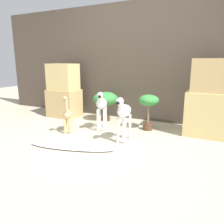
# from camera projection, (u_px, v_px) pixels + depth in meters

# --- Properties ---
(ground_plane) EXTENTS (14.00, 14.00, 0.00)m
(ground_plane) POSITION_uv_depth(u_px,v_px,m) (90.00, 147.00, 2.95)
(ground_plane) COLOR #B2A88E
(wall_back) EXTENTS (6.40, 0.08, 2.20)m
(wall_back) POSITION_uv_depth(u_px,v_px,m) (135.00, 63.00, 4.17)
(wall_back) COLOR #473D33
(wall_back) RESTS_ON ground_plane
(rock_pillar_left) EXTENTS (0.62, 0.45, 1.08)m
(rock_pillar_left) POSITION_uv_depth(u_px,v_px,m) (64.00, 92.00, 4.46)
(rock_pillar_left) COLOR tan
(rock_pillar_left) RESTS_ON ground_plane
(rock_pillar_right) EXTENTS (0.62, 0.45, 1.17)m
(rock_pillar_right) POSITION_uv_depth(u_px,v_px,m) (208.00, 102.00, 3.29)
(rock_pillar_right) COLOR #D1B775
(rock_pillar_right) RESTS_ON ground_plane
(zebra_right) EXTENTS (0.19, 0.44, 0.66)m
(zebra_right) POSITION_uv_depth(u_px,v_px,m) (124.00, 112.00, 3.05)
(zebra_right) COLOR white
(zebra_right) RESTS_ON ground_plane
(zebra_left) EXTENTS (0.28, 0.44, 0.66)m
(zebra_left) POSITION_uv_depth(u_px,v_px,m) (101.00, 105.00, 3.58)
(zebra_left) COLOR white
(zebra_left) RESTS_ON ground_plane
(giraffe_figurine) EXTENTS (0.29, 0.40, 0.62)m
(giraffe_figurine) POSITION_uv_depth(u_px,v_px,m) (67.00, 114.00, 3.48)
(giraffe_figurine) COLOR tan
(giraffe_figurine) RESTS_ON ground_plane
(potted_palm_front) EXTENTS (0.34, 0.34, 0.60)m
(potted_palm_front) POSITION_uv_depth(u_px,v_px,m) (149.00, 104.00, 3.57)
(potted_palm_front) COLOR #513323
(potted_palm_front) RESTS_ON ground_plane
(potted_palm_back) EXTENTS (0.47, 0.47, 0.56)m
(potted_palm_back) POSITION_uv_depth(u_px,v_px,m) (106.00, 100.00, 4.15)
(potted_palm_back) COLOR #513323
(potted_palm_back) RESTS_ON ground_plane
(surfboard) EXTENTS (1.21, 0.55, 0.09)m
(surfboard) POSITION_uv_depth(u_px,v_px,m) (71.00, 146.00, 2.92)
(surfboard) COLOR silver
(surfboard) RESTS_ON ground_plane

